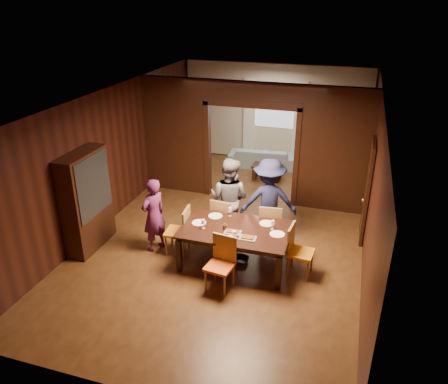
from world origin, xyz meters
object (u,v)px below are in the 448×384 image
(sofa, at_px, (262,157))
(chair_far_l, at_px, (224,219))
(person_purple, at_px, (154,215))
(dining_table, at_px, (236,246))
(chair_right, at_px, (301,251))
(chair_near, at_px, (220,265))
(person_grey, at_px, (229,199))
(chair_left, at_px, (177,230))
(coffee_table, at_px, (267,172))
(person_navy, at_px, (269,201))
(hutch, at_px, (87,201))
(chair_far_r, at_px, (270,225))

(sofa, xyz_separation_m, chair_far_l, (0.17, -4.34, 0.20))
(person_purple, bearing_deg, dining_table, 113.00)
(chair_right, xyz_separation_m, chair_near, (-1.27, -0.85, 0.00))
(chair_far_l, bearing_deg, chair_right, 160.61)
(person_grey, bearing_deg, chair_left, 56.75)
(person_grey, height_order, chair_near, person_grey)
(coffee_table, distance_m, chair_far_l, 3.45)
(sofa, xyz_separation_m, dining_table, (0.63, -5.12, 0.10))
(person_navy, distance_m, chair_near, 1.99)
(sofa, distance_m, chair_left, 5.10)
(sofa, bearing_deg, coffee_table, 105.27)
(dining_table, bearing_deg, person_grey, 113.62)
(hutch, bearing_deg, chair_far_r, 16.79)
(person_purple, xyz_separation_m, chair_right, (2.89, -0.02, -0.27))
(dining_table, bearing_deg, chair_far_r, 58.94)
(dining_table, bearing_deg, chair_right, 1.00)
(person_purple, bearing_deg, hutch, -53.82)
(chair_far_l, height_order, chair_far_r, same)
(coffee_table, height_order, chair_near, chair_near)
(chair_left, bearing_deg, person_purple, -92.52)
(chair_far_l, bearing_deg, person_grey, -106.73)
(person_purple, relative_size, chair_right, 1.56)
(person_navy, relative_size, chair_left, 1.84)
(hutch, bearing_deg, dining_table, 4.42)
(coffee_table, xyz_separation_m, chair_far_r, (0.79, -3.40, 0.28))
(sofa, bearing_deg, person_grey, 88.11)
(chair_left, xyz_separation_m, chair_right, (2.42, -0.04, 0.00))
(chair_right, height_order, hutch, hutch)
(dining_table, distance_m, chair_left, 1.21)
(chair_far_r, bearing_deg, person_navy, -75.47)
(chair_far_l, relative_size, hutch, 0.48)
(person_navy, bearing_deg, person_grey, -4.98)
(chair_left, bearing_deg, person_navy, 117.35)
(person_navy, bearing_deg, chair_left, 17.47)
(coffee_table, relative_size, chair_far_r, 0.82)
(sofa, bearing_deg, chair_left, 78.54)
(person_purple, xyz_separation_m, sofa, (1.05, 5.08, -0.47))
(chair_left, bearing_deg, hutch, -85.61)
(sofa, height_order, hutch, hutch)
(chair_far_r, bearing_deg, person_purple, 12.24)
(person_purple, distance_m, person_grey, 1.56)
(chair_right, bearing_deg, person_purple, 94.84)
(hutch, bearing_deg, chair_left, 9.34)
(dining_table, bearing_deg, sofa, 97.06)
(sofa, height_order, chair_far_r, chair_far_r)
(chair_right, relative_size, chair_far_l, 1.00)
(person_purple, bearing_deg, chair_left, 116.81)
(person_purple, distance_m, coffee_table, 4.43)
(chair_right, height_order, chair_far_r, same)
(chair_right, bearing_deg, sofa, 25.13)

